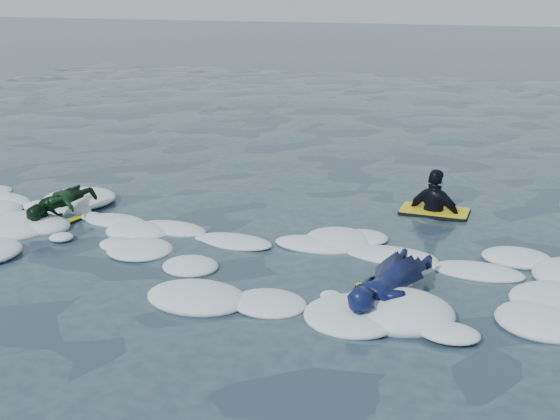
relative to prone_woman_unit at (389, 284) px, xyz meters
The scene contains 5 objects.
ground 2.87m from the prone_woman_unit, behind, with size 120.00×120.00×0.00m, color #162635.
foam_band 2.99m from the prone_woman_unit, 163.15° to the left, with size 12.00×3.10×0.30m, color white, non-canonical shape.
prone_woman_unit is the anchor object (origin of this frame).
prone_child_unit 5.31m from the prone_woman_unit, 168.01° to the left, with size 0.75×1.27×0.47m.
waiting_rider_unit 3.41m from the prone_woman_unit, 89.73° to the left, with size 1.05×0.58×1.57m.
Camera 1 is at (4.19, -6.99, 3.39)m, focal length 45.00 mm.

